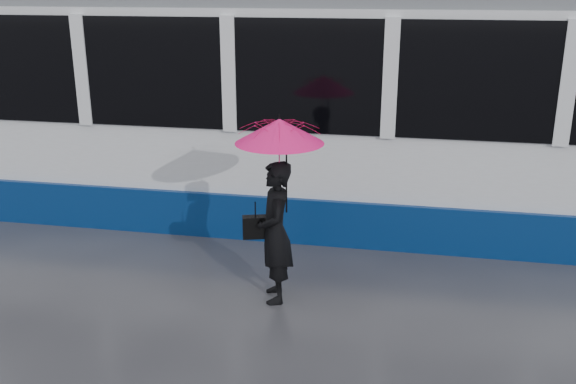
# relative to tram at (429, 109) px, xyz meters

# --- Properties ---
(ground) EXTENTS (90.00, 90.00, 0.00)m
(ground) POSITION_rel_tram_xyz_m (-2.11, -2.50, -1.64)
(ground) COLOR #2E2D33
(ground) RESTS_ON ground
(rails) EXTENTS (34.00, 1.51, 0.02)m
(rails) POSITION_rel_tram_xyz_m (-2.11, -0.00, -1.63)
(rails) COLOR #3F3D38
(rails) RESTS_ON ground
(tram) EXTENTS (26.00, 2.56, 3.35)m
(tram) POSITION_rel_tram_xyz_m (0.00, 0.00, 0.00)
(tram) COLOR white
(tram) RESTS_ON ground
(woman) EXTENTS (0.52, 0.65, 1.55)m
(woman) POSITION_rel_tram_xyz_m (-1.57, -2.82, -0.86)
(woman) COLOR black
(woman) RESTS_ON ground
(umbrella) EXTENTS (1.14, 1.14, 1.05)m
(umbrella) POSITION_rel_tram_xyz_m (-1.52, -2.82, 0.06)
(umbrella) COLOR #DB124F
(umbrella) RESTS_ON ground
(handbag) EXTENTS (0.30, 0.20, 0.42)m
(handbag) POSITION_rel_tram_xyz_m (-1.79, -2.80, -0.82)
(handbag) COLOR black
(handbag) RESTS_ON ground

